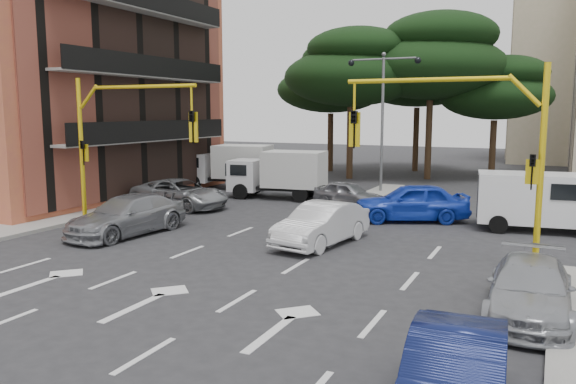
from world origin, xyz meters
name	(u,v)px	position (x,y,z in m)	size (l,w,h in m)	color
ground	(239,259)	(0.00, 0.00, 0.00)	(120.00, 120.00, 0.00)	#28282B
median_strip	(381,192)	(0.00, 16.00, 0.07)	(1.40, 6.00, 0.15)	gray
apartment_orange	(35,72)	(-17.95, 8.00, 6.85)	(15.19, 16.15, 13.70)	#C1653C
pine_left_near	(352,68)	(-3.94, 21.96, 7.60)	(9.15, 9.15, 10.23)	#382616
pine_center	(432,57)	(1.06, 23.96, 8.30)	(9.98, 9.98, 11.16)	#382616
pine_left_far	(332,82)	(-6.94, 25.96, 6.91)	(8.32, 8.32, 9.30)	#382616
pine_right	(497,88)	(5.06, 25.96, 6.22)	(7.49, 7.49, 8.37)	#382616
pine_back	(419,73)	(-0.94, 28.96, 7.60)	(9.15, 9.15, 10.23)	#382616
signal_mast_right	(475,139)	(6.80, 1.99, 3.88)	(5.79, 0.37, 6.00)	yellow
signal_mast_left	(114,132)	(-6.80, 1.99, 3.88)	(5.79, 0.37, 6.00)	yellow
street_lamp_center	(383,98)	(0.00, 16.00, 5.43)	(4.16, 0.36, 7.77)	slate
car_white_hatch	(321,224)	(1.64, 2.93, 0.73)	(1.55, 4.46, 1.47)	silver
car_blue_compact	(411,202)	(3.49, 8.57, 0.82)	(1.93, 4.80, 1.64)	#1737BC
car_silver_wagon	(127,215)	(-5.68, 1.27, 0.74)	(2.07, 5.10, 1.48)	gray
car_silver_cross_a	(180,194)	(-7.45, 7.00, 0.70)	(2.32, 5.03, 1.40)	gray
car_silver_cross_b	(348,194)	(-0.22, 11.05, 0.61)	(1.45, 3.60, 1.23)	gray
car_navy_parked	(455,377)	(7.76, -6.73, 0.68)	(1.44, 4.14, 1.36)	#0D1441
car_silver_parked	(530,289)	(8.60, -1.51, 0.65)	(1.82, 4.47, 1.30)	#9FA1A7
van_white	(540,202)	(8.50, 8.77, 1.16)	(2.09, 4.63, 2.31)	white
box_truck_a	(228,167)	(-9.00, 14.00, 1.33)	(2.26, 5.39, 2.65)	white
box_truck_b	(278,175)	(-4.50, 11.78, 1.28)	(2.19, 5.22, 2.57)	silver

